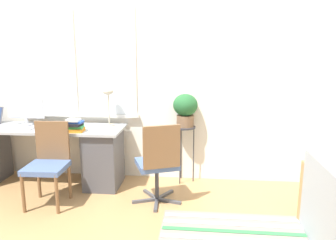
# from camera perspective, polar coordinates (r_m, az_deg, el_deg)

# --- Properties ---
(ground_plane) EXTENTS (14.00, 14.00, 0.00)m
(ground_plane) POSITION_cam_1_polar(r_m,az_deg,el_deg) (3.94, -7.89, -13.06)
(ground_plane) COLOR tan
(wall_back_with_window) EXTENTS (9.00, 0.12, 2.70)m
(wall_back_with_window) POSITION_cam_1_polar(r_m,az_deg,el_deg) (4.25, -6.69, 7.79)
(wall_back_with_window) COLOR white
(wall_back_with_window) RESTS_ON ground_plane
(desk) EXTENTS (2.04, 0.60, 0.73)m
(desk) POSITION_cam_1_polar(r_m,az_deg,el_deg) (4.43, -20.89, -5.44)
(desk) COLOR #9EA3A8
(desk) RESTS_ON ground_plane
(monitor) EXTENTS (0.47, 0.14, 0.44)m
(monitor) POSITION_cam_1_polar(r_m,az_deg,el_deg) (4.48, -23.59, 2.26)
(monitor) COLOR silver
(monitor) RESTS_ON desk
(keyboard) EXTENTS (0.40, 0.11, 0.02)m
(keyboard) POSITION_cam_1_polar(r_m,az_deg,el_deg) (4.33, -24.97, -1.38)
(keyboard) COLOR silver
(keyboard) RESTS_ON desk
(mouse) EXTENTS (0.04, 0.06, 0.03)m
(mouse) POSITION_cam_1_polar(r_m,az_deg,el_deg) (4.17, -21.56, -1.46)
(mouse) COLOR black
(mouse) RESTS_ON desk
(desk_lamp) EXTENTS (0.14, 0.14, 0.47)m
(desk_lamp) POSITION_cam_1_polar(r_m,az_deg,el_deg) (4.13, -10.36, 3.92)
(desk_lamp) COLOR #BCB299
(desk_lamp) RESTS_ON desk
(book_stack) EXTENTS (0.23, 0.20, 0.15)m
(book_stack) POSITION_cam_1_polar(r_m,az_deg,el_deg) (3.96, -16.06, -0.99)
(book_stack) COLOR orange
(book_stack) RESTS_ON desk
(desk_chair_wooden) EXTENTS (0.43, 0.44, 0.89)m
(desk_chair_wooden) POSITION_cam_1_polar(r_m,az_deg,el_deg) (3.82, -20.14, -6.79)
(desk_chair_wooden) COLOR brown
(desk_chair_wooden) RESTS_ON ground_plane
(office_chair_swivel) EXTENTS (0.55, 0.56, 0.92)m
(office_chair_swivel) POSITION_cam_1_polar(r_m,az_deg,el_deg) (3.57, -1.69, -7.36)
(office_chair_swivel) COLOR #47474C
(office_chair_swivel) RESTS_ON ground_plane
(plant_stand) EXTENTS (0.26, 0.26, 0.73)m
(plant_stand) POSITION_cam_1_polar(r_m,az_deg,el_deg) (4.14, 2.98, -2.40)
(plant_stand) COLOR #333338
(plant_stand) RESTS_ON ground_plane
(potted_plant) EXTENTS (0.30, 0.30, 0.41)m
(potted_plant) POSITION_cam_1_polar(r_m,az_deg,el_deg) (4.07, 3.03, 2.05)
(potted_plant) COLOR brown
(potted_plant) RESTS_ON plant_stand
(floor_rug_striped) EXTENTS (1.38, 0.72, 0.01)m
(floor_rug_striped) POSITION_cam_1_polar(r_m,az_deg,el_deg) (3.29, 11.43, -18.52)
(floor_rug_striped) COLOR gray
(floor_rug_striped) RESTS_ON ground_plane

